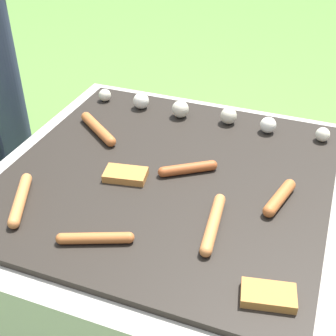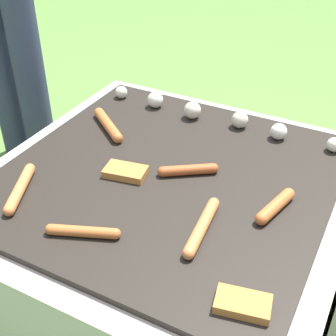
% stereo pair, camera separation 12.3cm
% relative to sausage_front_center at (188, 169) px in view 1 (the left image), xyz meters
% --- Properties ---
extents(ground_plane, '(14.00, 14.00, 0.00)m').
position_rel_sausage_front_center_xyz_m(ground_plane, '(-0.05, -0.02, -0.41)').
color(ground_plane, '#567F38').
extents(grill, '(0.95, 0.95, 0.39)m').
position_rel_sausage_front_center_xyz_m(grill, '(-0.05, -0.02, -0.21)').
color(grill, '#B2AA9E').
rests_on(grill, ground_plane).
extents(sausage_back_left, '(0.10, 0.18, 0.03)m').
position_rel_sausage_front_center_xyz_m(sausage_back_left, '(-0.34, -0.27, 0.00)').
color(sausage_back_left, '#C6753D').
rests_on(sausage_back_left, grill).
extents(sausage_front_right, '(0.05, 0.21, 0.03)m').
position_rel_sausage_front_center_xyz_m(sausage_front_right, '(0.12, -0.19, 0.00)').
color(sausage_front_right, '#C6753D').
rests_on(sausage_front_right, grill).
extents(sausage_front_center, '(0.14, 0.10, 0.03)m').
position_rel_sausage_front_center_xyz_m(sausage_front_center, '(0.00, 0.00, 0.00)').
color(sausage_front_center, '#A34C23').
rests_on(sausage_front_center, grill).
extents(sausage_front_left, '(0.06, 0.15, 0.03)m').
position_rel_sausage_front_center_xyz_m(sausage_front_left, '(0.25, -0.04, 0.00)').
color(sausage_front_left, '#B7602D').
rests_on(sausage_front_left, grill).
extents(sausage_back_right, '(0.16, 0.08, 0.02)m').
position_rel_sausage_front_center_xyz_m(sausage_back_right, '(-0.10, -0.32, -0.00)').
color(sausage_back_right, '#B7602D').
rests_on(sausage_back_right, grill).
extents(sausage_mid_right, '(0.17, 0.14, 0.03)m').
position_rel_sausage_front_center_xyz_m(sausage_mid_right, '(-0.32, 0.10, 0.00)').
color(sausage_mid_right, '#B7602D').
rests_on(sausage_mid_right, grill).
extents(bread_slice_center, '(0.12, 0.08, 0.02)m').
position_rel_sausage_front_center_xyz_m(bread_slice_center, '(-0.15, -0.08, -0.00)').
color(bread_slice_center, '#B27033').
rests_on(bread_slice_center, grill).
extents(bread_slice_right, '(0.12, 0.08, 0.02)m').
position_rel_sausage_front_center_xyz_m(bread_slice_right, '(0.28, -0.34, -0.00)').
color(bread_slice_right, '#B27033').
rests_on(bread_slice_right, grill).
extents(mushroom_row, '(0.76, 0.07, 0.05)m').
position_rel_sausage_front_center_xyz_m(mushroom_row, '(-0.06, 0.29, 0.01)').
color(mushroom_row, beige).
rests_on(mushroom_row, grill).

